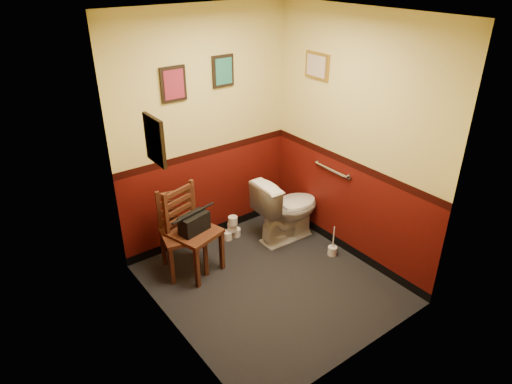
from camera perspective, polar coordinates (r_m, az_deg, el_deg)
floor at (r=4.95m, az=1.76°, el=-11.39°), size 2.20×2.40×0.00m
ceiling at (r=3.87m, az=2.37°, el=21.40°), size 2.20×2.40×0.00m
wall_back at (r=5.15m, az=-6.37°, el=7.40°), size 2.20×0.00×2.70m
wall_front at (r=3.49m, az=14.39°, el=-3.77°), size 2.20×0.00×2.70m
wall_left at (r=3.72m, az=-11.37°, el=-1.36°), size 0.00×2.40×2.70m
wall_right at (r=4.95m, az=12.10°, el=6.06°), size 0.00×2.40×2.70m
grab_bar at (r=5.23m, az=9.44°, el=2.76°), size 0.05×0.56×0.06m
framed_print_back_a at (r=4.80m, az=-10.29°, el=13.12°), size 0.28×0.04×0.36m
framed_print_back_b at (r=5.08m, az=-4.14°, el=14.84°), size 0.26×0.04×0.34m
framed_print_left at (r=3.60m, az=-12.52°, el=6.34°), size 0.04×0.30×0.38m
framed_print_right at (r=5.13m, az=7.63°, el=15.38°), size 0.04×0.34×0.28m
toilet at (r=5.48m, az=3.91°, el=-2.11°), size 0.84×0.49×0.81m
toilet_brush at (r=5.41m, az=9.52°, el=-7.18°), size 0.11×0.11×0.38m
chair_left at (r=4.98m, az=-9.30°, el=-4.99°), size 0.51×0.51×0.92m
chair_right at (r=4.92m, az=-8.02°, el=-4.92°), size 0.57×0.57×0.98m
handbag at (r=4.83m, az=-7.74°, el=-3.85°), size 0.35×0.23×0.24m
tp_stack at (r=5.61m, az=-3.00°, el=-4.63°), size 0.24×0.14×0.31m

